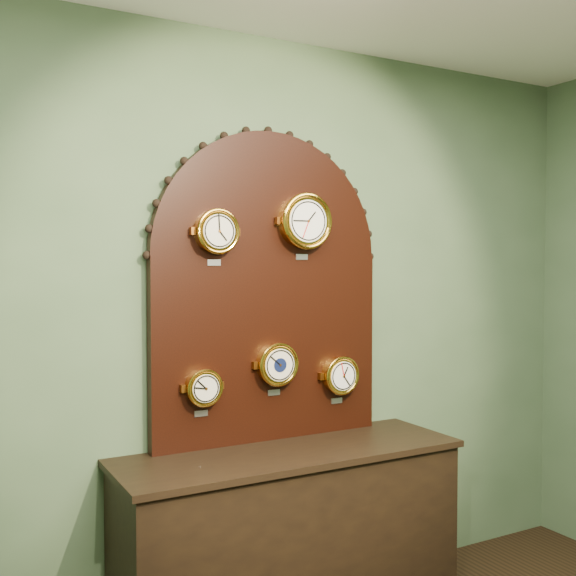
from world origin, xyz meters
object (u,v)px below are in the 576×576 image
hygrometer (203,388)px  tide_clock (340,375)px  shop_counter (290,541)px  roman_clock (217,231)px  arabic_clock (305,221)px  barometer (277,364)px  display_board (268,277)px

hygrometer → tide_clock: (0.74, -0.00, -0.00)m
tide_clock → shop_counter: bearing=-157.7°
roman_clock → hygrometer: bearing=179.2°
shop_counter → roman_clock: size_ratio=6.13×
shop_counter → arabic_clock: 1.52m
arabic_clock → tide_clock: 0.80m
arabic_clock → barometer: 0.71m
shop_counter → roman_clock: roman_clock is taller
shop_counter → arabic_clock: arabic_clock is taller
arabic_clock → roman_clock: bearing=179.8°
arabic_clock → hygrometer: arabic_clock is taller
display_board → roman_clock: size_ratio=5.86×
roman_clock → arabic_clock: (0.47, -0.00, 0.06)m
display_board → roman_clock: (-0.30, -0.07, 0.21)m
arabic_clock → hygrometer: size_ratio=1.44×
hygrometer → roman_clock: bearing=-0.8°
display_board → barometer: (0.01, -0.07, -0.42)m
roman_clock → arabic_clock: arabic_clock is taller
display_board → arabic_clock: 0.33m
roman_clock → tide_clock: size_ratio=1.05×
roman_clock → arabic_clock: 0.47m
display_board → roman_clock: bearing=-167.5°
shop_counter → barometer: 0.82m
roman_clock → hygrometer: roman_clock is taller
display_board → tide_clock: display_board is taller
shop_counter → tide_clock: size_ratio=6.41×
display_board → arabic_clock: display_board is taller
display_board → arabic_clock: bearing=-21.9°
roman_clock → barometer: bearing=-0.0°
shop_counter → barometer: size_ratio=6.09×
shop_counter → barometer: (0.01, 0.15, 0.81)m
display_board → arabic_clock: size_ratio=4.68×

